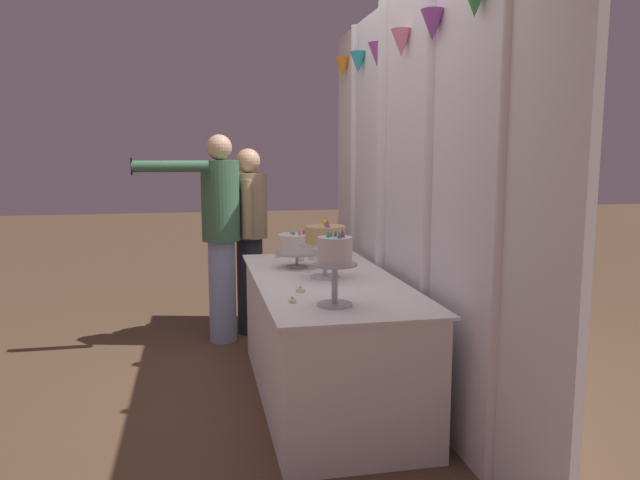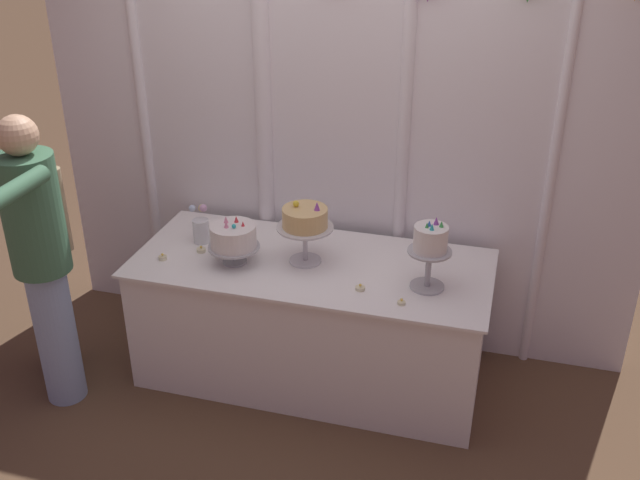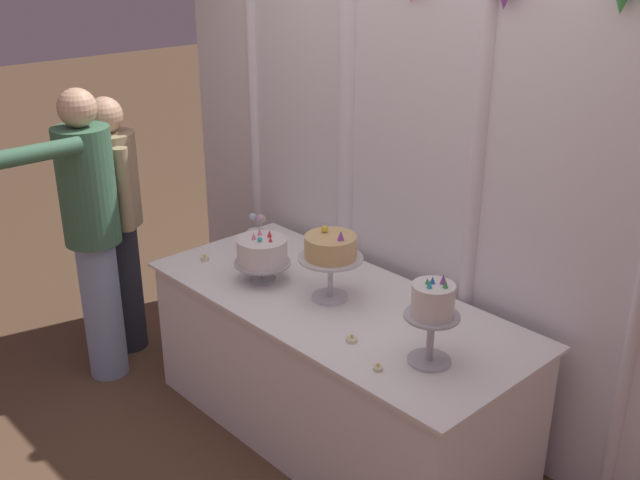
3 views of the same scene
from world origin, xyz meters
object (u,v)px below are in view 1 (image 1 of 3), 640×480
at_px(cake_display_center, 325,238).
at_px(guest_man_pink_jacket, 249,233).
at_px(tealight_far_left, 277,256).
at_px(tealight_near_right, 300,290).
at_px(tealight_far_right, 292,301).
at_px(cake_table, 326,338).
at_px(tealight_near_left, 300,260).
at_px(cake_display_leftmost, 297,245).
at_px(cake_display_rightmost, 335,257).
at_px(guest_girl_blue_dress, 220,227).
at_px(flower_vase, 316,247).

bearing_deg(cake_display_center, guest_man_pink_jacket, -166.89).
distance_m(tealight_far_left, tealight_near_right, 1.10).
bearing_deg(tealight_far_right, tealight_near_right, 160.44).
distance_m(cake_table, tealight_near_left, 0.73).
bearing_deg(tealight_near_right, cake_display_leftmost, 172.03).
bearing_deg(cake_display_rightmost, tealight_far_left, -176.29).
bearing_deg(tealight_near_left, guest_girl_blue_dress, -140.56).
xyz_separation_m(tealight_far_right, guest_girl_blue_dress, (-1.80, -0.28, 0.16)).
relative_size(cake_display_rightmost, flower_vase, 1.69).
height_order(tealight_near_right, guest_girl_blue_dress, guest_girl_blue_dress).
height_order(cake_display_center, tealight_far_right, cake_display_center).
height_order(cake_display_rightmost, tealight_far_right, cake_display_rightmost).
distance_m(cake_display_rightmost, tealight_near_right, 0.41).
height_order(cake_table, cake_display_center, cake_display_center).
bearing_deg(cake_display_center, guest_girl_blue_dress, -154.93).
relative_size(flower_vase, tealight_near_right, 4.51).
height_order(cake_table, cake_display_leftmost, cake_display_leftmost).
height_order(guest_man_pink_jacket, guest_girl_blue_dress, guest_girl_blue_dress).
relative_size(cake_display_center, tealight_far_left, 8.01).
bearing_deg(tealight_far_right, guest_girl_blue_dress, -171.08).
bearing_deg(tealight_near_left, tealight_far_left, -139.77).
height_order(cake_display_center, cake_display_rightmost, cake_display_rightmost).
bearing_deg(guest_man_pink_jacket, tealight_far_left, 12.08).
height_order(cake_table, guest_girl_blue_dress, guest_girl_blue_dress).
relative_size(flower_vase, guest_man_pink_jacket, 0.15).
xyz_separation_m(cake_display_leftmost, flower_vase, (-0.27, 0.18, -0.06)).
height_order(flower_vase, guest_man_pink_jacket, guest_man_pink_jacket).
bearing_deg(cake_display_leftmost, tealight_near_left, 164.38).
height_order(cake_display_rightmost, tealight_near_left, cake_display_rightmost).
height_order(flower_vase, guest_girl_blue_dress, guest_girl_blue_dress).
xyz_separation_m(tealight_far_left, guest_girl_blue_dress, (-0.47, -0.38, 0.16)).
bearing_deg(cake_table, guest_girl_blue_dress, -155.55).
bearing_deg(tealight_far_right, cake_display_center, 153.19).
bearing_deg(guest_girl_blue_dress, cake_table, 24.45).
height_order(cake_display_center, tealight_far_left, cake_display_center).
relative_size(cake_table, guest_man_pink_jacket, 1.28).
bearing_deg(cake_display_leftmost, tealight_far_left, -168.84).
distance_m(tealight_near_right, tealight_far_right, 0.24).
height_order(cake_table, guest_man_pink_jacket, guest_man_pink_jacket).
distance_m(cake_display_leftmost, tealight_near_right, 0.73).
xyz_separation_m(tealight_near_right, tealight_far_right, (0.22, -0.08, -0.00)).
bearing_deg(tealight_near_right, guest_girl_blue_dress, -167.06).
xyz_separation_m(cake_display_center, guest_girl_blue_dress, (-1.22, -0.57, -0.07)).
bearing_deg(tealight_near_right, tealight_near_left, 170.17).
height_order(cake_table, tealight_far_right, tealight_far_right).
relative_size(cake_table, cake_display_rightmost, 5.07).
height_order(cake_display_leftmost, tealight_near_left, cake_display_leftmost).
bearing_deg(cake_table, tealight_near_left, -175.58).
relative_size(cake_table, flower_vase, 8.56).
bearing_deg(guest_man_pink_jacket, tealight_near_left, 18.79).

